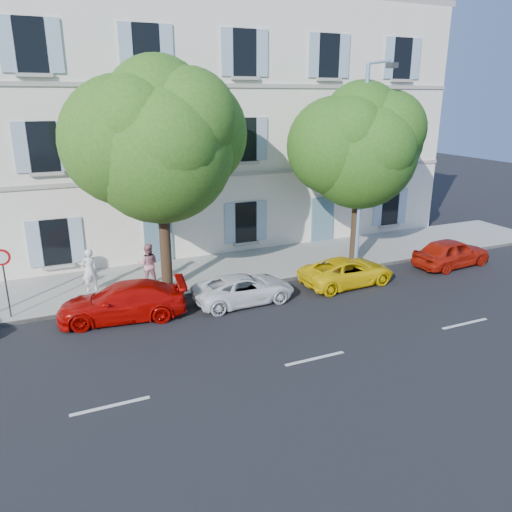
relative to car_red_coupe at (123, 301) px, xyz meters
name	(u,v)px	position (x,y,z in m)	size (l,w,h in m)	color
ground	(260,309)	(4.78, -1.24, -0.65)	(90.00, 90.00, 0.00)	black
sidewalk	(220,271)	(4.78, 3.21, -0.57)	(36.00, 4.50, 0.15)	#A09E96
kerb	(238,287)	(4.78, 1.04, -0.57)	(36.00, 0.16, 0.16)	#9E998E
building	(179,128)	(4.78, 8.96, 5.35)	(28.00, 7.00, 12.00)	white
car_red_coupe	(123,301)	(0.00, 0.00, 0.00)	(1.81, 4.45, 1.29)	#B00805
car_white_coupe	(244,289)	(4.49, -0.35, -0.10)	(1.81, 3.93, 1.09)	white
car_yellow_supercar	(347,271)	(9.15, -0.34, -0.08)	(1.89, 4.09, 1.14)	yellow
car_red_hatchback	(451,253)	(14.87, -0.31, 0.02)	(1.57, 3.91, 1.33)	#AC190A
tree_left	(160,149)	(2.06, 1.83, 5.03)	(5.54, 5.54, 8.59)	#3A2819
tree_right	(360,152)	(11.10, 2.02, 4.50)	(5.06, 5.06, 7.79)	#3A2819
road_sign	(3,269)	(-3.65, 1.38, 1.30)	(0.57, 0.08, 2.49)	#383A3D
street_lamp	(365,156)	(10.81, 1.24, 4.45)	(0.32, 1.86, 8.74)	#7293BF
pedestrian_a	(90,270)	(-0.77, 2.83, 0.37)	(0.63, 0.42, 1.74)	white
pedestrian_b	(148,264)	(1.48, 2.58, 0.38)	(0.85, 0.66, 1.75)	#C17B86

